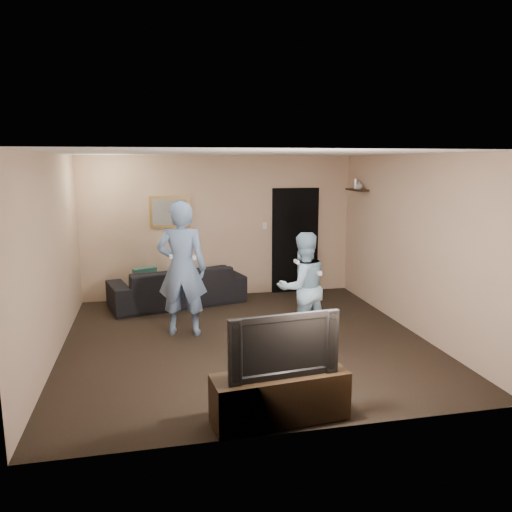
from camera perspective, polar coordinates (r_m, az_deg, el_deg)
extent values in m
plane|color=black|center=(7.16, -1.21, -9.59)|extent=(5.00, 5.00, 0.00)
cube|color=silver|center=(6.72, -1.29, 11.69)|extent=(5.00, 5.00, 0.04)
cube|color=tan|center=(9.26, -4.18, 3.35)|extent=(5.00, 0.04, 2.60)
cube|color=tan|center=(4.45, 4.88, -4.80)|extent=(5.00, 0.04, 2.60)
cube|color=tan|center=(6.82, -22.36, -0.12)|extent=(0.04, 5.00, 2.60)
cube|color=tan|center=(7.69, 17.38, 1.36)|extent=(0.04, 5.00, 2.60)
imported|color=black|center=(8.91, -8.98, -3.34)|extent=(2.47, 1.43, 0.68)
cube|color=#194C41|center=(8.87, -12.57, -2.60)|extent=(0.42, 0.27, 0.40)
cube|color=olive|center=(9.12, -9.81, 5.00)|extent=(0.72, 0.05, 0.57)
cube|color=slate|center=(9.10, -9.80, 4.99)|extent=(0.62, 0.01, 0.47)
cube|color=black|center=(9.58, 4.49, 1.78)|extent=(0.90, 0.06, 2.00)
cube|color=silver|center=(9.39, 0.99, 3.48)|extent=(0.08, 0.02, 0.12)
cube|color=black|center=(9.17, 11.48, 7.42)|extent=(0.20, 0.60, 0.03)
imported|color=silver|center=(9.09, 11.70, 7.92)|extent=(0.14, 0.14, 0.14)
cylinder|color=silver|center=(9.23, 11.33, 8.10)|extent=(0.06, 0.06, 0.18)
cube|color=black|center=(5.02, 2.75, -15.76)|extent=(1.36, 0.56, 0.47)
imported|color=black|center=(4.80, 2.81, -9.89)|extent=(1.09, 0.25, 0.62)
imported|color=#6888B4|center=(7.24, -8.46, -1.45)|extent=(0.80, 0.61, 1.95)
cube|color=white|center=(6.97, -9.70, -0.02)|extent=(0.04, 0.14, 0.04)
cube|color=white|center=(6.99, -7.08, -0.18)|extent=(0.05, 0.09, 0.05)
imported|color=#91BCD4|center=(6.96, 5.35, -3.59)|extent=(0.84, 0.70, 1.54)
cube|color=white|center=(6.61, 4.66, -0.64)|extent=(0.04, 0.14, 0.04)
cube|color=white|center=(6.75, 7.24, -1.94)|extent=(0.05, 0.09, 0.05)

